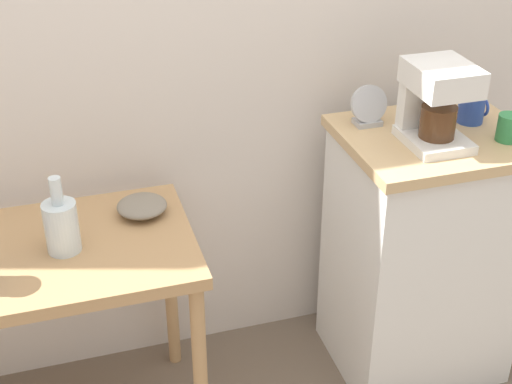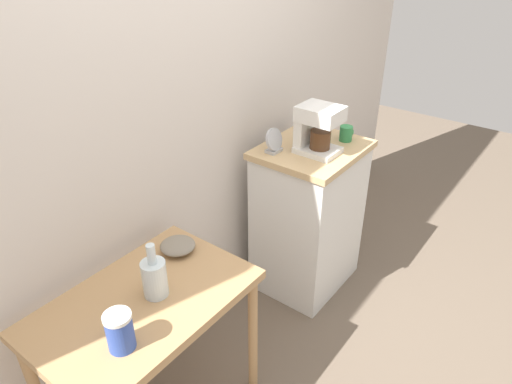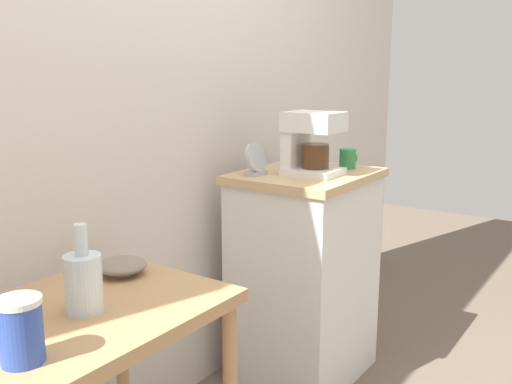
# 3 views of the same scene
# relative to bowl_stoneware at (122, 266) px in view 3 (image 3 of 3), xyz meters

# --- Properties ---
(back_wall) EXTENTS (4.40, 0.10, 2.80)m
(back_wall) POSITION_rel_bowl_stoneware_xyz_m (0.47, 0.27, 0.63)
(back_wall) COLOR silver
(back_wall) RESTS_ON ground_plane
(wooden_table) EXTENTS (0.86, 0.56, 0.74)m
(wooden_table) POSITION_rel_bowl_stoneware_xyz_m (-0.30, -0.11, -0.13)
(wooden_table) COLOR tan
(wooden_table) RESTS_ON ground_plane
(kitchen_counter) EXTENTS (0.60, 0.50, 0.94)m
(kitchen_counter) POSITION_rel_bowl_stoneware_xyz_m (0.95, -0.11, -0.30)
(kitchen_counter) COLOR white
(kitchen_counter) RESTS_ON ground_plane
(bowl_stoneware) EXTENTS (0.16, 0.16, 0.05)m
(bowl_stoneware) POSITION_rel_bowl_stoneware_xyz_m (0.00, 0.00, 0.00)
(bowl_stoneware) COLOR gray
(bowl_stoneware) RESTS_ON wooden_table
(glass_carafe_vase) EXTENTS (0.10, 0.10, 0.24)m
(glass_carafe_vase) POSITION_rel_bowl_stoneware_xyz_m (-0.25, -0.13, 0.06)
(glass_carafe_vase) COLOR silver
(glass_carafe_vase) RESTS_ON wooden_table
(canister_enamel) EXTENTS (0.10, 0.10, 0.15)m
(canister_enamel) POSITION_rel_bowl_stoneware_xyz_m (-0.50, -0.24, 0.05)
(canister_enamel) COLOR #2D4CAD
(canister_enamel) RESTS_ON wooden_table
(coffee_maker) EXTENTS (0.18, 0.22, 0.26)m
(coffee_maker) POSITION_rel_bowl_stoneware_xyz_m (0.90, -0.15, 0.31)
(coffee_maker) COLOR white
(coffee_maker) RESTS_ON kitchen_counter
(mug_blue) EXTENTS (0.09, 0.09, 0.09)m
(mug_blue) POSITION_rel_bowl_stoneware_xyz_m (1.10, -0.06, 0.22)
(mug_blue) COLOR #2D4CAD
(mug_blue) RESTS_ON kitchen_counter
(mug_tall_green) EXTENTS (0.08, 0.07, 0.09)m
(mug_tall_green) POSITION_rel_bowl_stoneware_xyz_m (1.13, -0.22, 0.21)
(mug_tall_green) COLOR #338C4C
(mug_tall_green) RESTS_ON kitchen_counter
(table_clock) EXTENTS (0.12, 0.06, 0.13)m
(table_clock) POSITION_rel_bowl_stoneware_xyz_m (0.76, 0.02, 0.23)
(table_clock) COLOR #B2B5BA
(table_clock) RESTS_ON kitchen_counter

